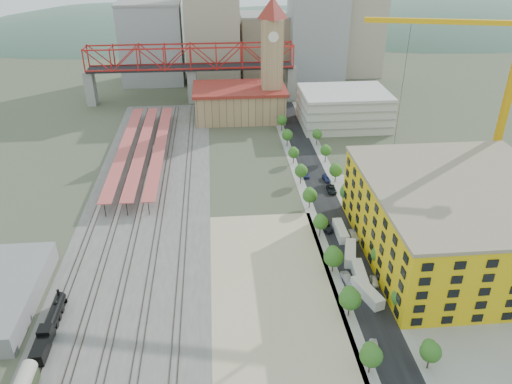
{
  "coord_description": "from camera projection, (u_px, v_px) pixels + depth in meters",
  "views": [
    {
      "loc": [
        -15.67,
        -117.26,
        72.53
      ],
      "look_at": [
        -5.57,
        -2.56,
        10.0
      ],
      "focal_mm": 35.0,
      "sensor_mm": 36.0,
      "label": 1
    }
  ],
  "objects": [
    {
      "name": "street_trees",
      "position": [
        328.0,
        207.0,
        144.08
      ],
      "size": [
        15.4,
        124.4,
        8.0
      ],
      "color": "#30611D",
      "rests_on": "ground"
    },
    {
      "name": "car_2",
      "position": [
        327.0,
        227.0,
        133.1
      ],
      "size": [
        3.08,
        5.67,
        1.51
      ],
      "primitive_type": "imported",
      "rotation": [
        0.0,
        0.0,
        0.11
      ],
      "color": "black",
      "rests_on": "ground"
    },
    {
      "name": "street_asphalt",
      "position": [
        321.0,
        190.0,
        152.82
      ],
      "size": [
        12.0,
        170.0,
        0.06
      ],
      "primitive_type": "cube",
      "color": "black",
      "rests_on": "ground"
    },
    {
      "name": "car_3",
      "position": [
        306.0,
        174.0,
        160.96
      ],
      "size": [
        1.99,
        4.79,
        1.39
      ],
      "primitive_type": "imported",
      "rotation": [
        0.0,
        0.0,
        0.01
      ],
      "color": "navy",
      "rests_on": "ground"
    },
    {
      "name": "construction_building",
      "position": [
        459.0,
        220.0,
        119.71
      ],
      "size": [
        44.6,
        50.6,
        18.8
      ],
      "color": "yellow",
      "rests_on": "ground"
    },
    {
      "name": "sidewalk_west",
      "position": [
        303.0,
        191.0,
        152.4
      ],
      "size": [
        3.0,
        170.0,
        0.04
      ],
      "primitive_type": "cube",
      "color": "gray",
      "rests_on": "ground"
    },
    {
      "name": "tower_crane",
      "position": [
        498.0,
        77.0,
        133.14
      ],
      "size": [
        53.7,
        14.19,
        58.37
      ],
      "color": "#E4A30E",
      "rests_on": "ground"
    },
    {
      "name": "locomotive",
      "position": [
        50.0,
        325.0,
        99.35
      ],
      "size": [
        2.53,
        19.53,
        4.88
      ],
      "color": "black",
      "rests_on": "ground"
    },
    {
      "name": "site_trailer_b",
      "position": [
        359.0,
        275.0,
        114.25
      ],
      "size": [
        3.15,
        9.65,
        2.6
      ],
      "primitive_type": "cube",
      "rotation": [
        0.0,
        0.0,
        -0.07
      ],
      "color": "silver",
      "rests_on": "ground"
    },
    {
      "name": "platform_canopies",
      "position": [
        142.0,
        146.0,
        172.8
      ],
      "size": [
        16.0,
        80.0,
        4.12
      ],
      "color": "#BE4949",
      "rests_on": "ground"
    },
    {
      "name": "dirt_lot",
      "position": [
        274.0,
        293.0,
        110.58
      ],
      "size": [
        28.0,
        67.0,
        0.06
      ],
      "primitive_type": "cube",
      "color": "tan",
      "rests_on": "ground"
    },
    {
      "name": "construction_pad",
      "position": [
        464.0,
        252.0,
        124.42
      ],
      "size": [
        50.0,
        90.0,
        0.06
      ],
      "primitive_type": "cube",
      "color": "gray",
      "rests_on": "ground"
    },
    {
      "name": "car_4",
      "position": [
        374.0,
        282.0,
        113.1
      ],
      "size": [
        1.85,
        4.04,
        1.34
      ],
      "primitive_type": "imported",
      "rotation": [
        0.0,
        0.0,
        -0.07
      ],
      "color": "silver",
      "rests_on": "ground"
    },
    {
      "name": "clock_tower",
      "position": [
        272.0,
        49.0,
        195.42
      ],
      "size": [
        12.0,
        12.0,
        52.0
      ],
      "color": "tan",
      "rests_on": "ground"
    },
    {
      "name": "ground",
      "position": [
        275.0,
        218.0,
        138.47
      ],
      "size": [
        400.0,
        400.0,
        0.0
      ],
      "primitive_type": "plane",
      "color": "#474C38",
      "rests_on": "ground"
    },
    {
      "name": "station_hall",
      "position": [
        240.0,
        102.0,
        206.69
      ],
      "size": [
        38.0,
        24.0,
        13.1
      ],
      "color": "tan",
      "rests_on": "ground"
    },
    {
      "name": "sidewalk_east",
      "position": [
        339.0,
        190.0,
        153.25
      ],
      "size": [
        3.0,
        170.0,
        0.04
      ],
      "primitive_type": "cube",
      "color": "gray",
      "rests_on": "ground"
    },
    {
      "name": "site_trailer_c",
      "position": [
        350.0,
        253.0,
        121.66
      ],
      "size": [
        4.95,
        9.9,
        2.62
      ],
      "primitive_type": "cube",
      "rotation": [
        0.0,
        0.0,
        -0.27
      ],
      "color": "silver",
      "rests_on": "ground"
    },
    {
      "name": "site_trailer_d",
      "position": [
        340.0,
        231.0,
        130.47
      ],
      "size": [
        2.45,
        9.23,
        2.53
      ],
      "primitive_type": "cube",
      "rotation": [
        0.0,
        0.0,
        -0.0
      ],
      "color": "silver",
      "rests_on": "ground"
    },
    {
      "name": "car_7",
      "position": [
        326.0,
        179.0,
        158.38
      ],
      "size": [
        2.35,
        4.78,
        1.34
      ],
      "primitive_type": "imported",
      "rotation": [
        0.0,
        0.0,
        0.11
      ],
      "color": "navy",
      "rests_on": "ground"
    },
    {
      "name": "distant_hills",
      "position": [
        290.0,
        133.0,
        407.52
      ],
      "size": [
        647.0,
        264.0,
        227.0
      ],
      "color": "#4C6B59",
      "rests_on": "ground"
    },
    {
      "name": "parking_garage",
      "position": [
        344.0,
        108.0,
        199.18
      ],
      "size": [
        34.0,
        26.0,
        14.0
      ],
      "primitive_type": "cube",
      "color": "silver",
      "rests_on": "ground"
    },
    {
      "name": "car_0",
      "position": [
        374.0,
        348.0,
        95.32
      ],
      "size": [
        2.49,
        4.65,
        1.5
      ],
      "primitive_type": "imported",
      "rotation": [
        0.0,
        0.0,
        -0.17
      ],
      "color": "white",
      "rests_on": "ground"
    },
    {
      "name": "car_5",
      "position": [
        353.0,
        235.0,
        129.55
      ],
      "size": [
        1.93,
        4.95,
        1.61
      ],
      "primitive_type": "imported",
      "rotation": [
        0.0,
        0.0,
        0.05
      ],
      "color": "#95959A",
      "rests_on": "ground"
    },
    {
      "name": "truss_bridge",
      "position": [
        191.0,
        60.0,
        219.46
      ],
      "size": [
        94.0,
        9.6,
        25.6
      ],
      "color": "gray",
      "rests_on": "ground"
    },
    {
      "name": "skyline",
      "position": [
        257.0,
        33.0,
        252.75
      ],
      "size": [
        133.0,
        46.0,
        60.0
      ],
      "color": "#9EA0A3",
      "rests_on": "ground"
    },
    {
      "name": "site_trailer_a",
      "position": [
        367.0,
        293.0,
        108.74
      ],
      "size": [
        5.34,
        9.96,
        2.64
      ],
      "primitive_type": "cube",
      "rotation": [
        0.0,
        0.0,
        0.31
      ],
      "color": "silver",
      "rests_on": "ground"
    },
    {
      "name": "car_1",
      "position": [
        347.0,
        278.0,
        113.99
      ],
      "size": [
        2.14,
        4.82,
        1.54
      ],
      "primitive_type": "imported",
      "rotation": [
        0.0,
        0.0,
        0.11
      ],
      "color": "gray",
      "rests_on": "ground"
    },
    {
      "name": "rail_tracks",
      "position": [
        144.0,
        194.0,
        150.81
      ],
      "size": [
        26.56,
        160.0,
        0.18
      ],
      "color": "#382B23",
      "rests_on": "ground"
    },
    {
      "name": "car_6",
      "position": [
        332.0,
        189.0,
        151.82
      ],
      "size": [
        2.73,
        5.61,
        1.54
      ],
      "primitive_type": "imported",
      "rotation": [
        0.0,
        0.0,
        -0.03
      ],
      "color": "black",
      "rests_on": "ground"
    },
    {
      "name": "ballast_strip",
      "position": [
        150.0,
        194.0,
        151.01
      ],
      "size": [
        36.0,
        165.0,
        0.06
      ],
      "primitive_type": "cube",
      "color": "#605E59",
      "rests_on": "ground"
    }
  ]
}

